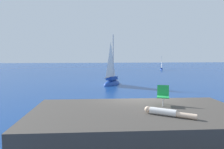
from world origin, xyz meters
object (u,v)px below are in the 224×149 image
sailboat_far (161,69)px  sailboat_near (112,82)px  person_sunbather (167,112)px  beach_chair (163,94)px

sailboat_far → sailboat_near: bearing=165.3°
sailboat_near → sailboat_far: size_ratio=1.83×
person_sunbather → sailboat_far: bearing=105.8°
sailboat_near → sailboat_far: bearing=2.9°
person_sunbather → beach_chair: beach_chair is taller
sailboat_far → beach_chair: bearing=176.9°
sailboat_far → beach_chair: size_ratio=3.91×
sailboat_near → person_sunbather: size_ratio=3.79×
beach_chair → sailboat_near: bearing=-157.2°
sailboat_far → person_sunbather: sailboat_far is taller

